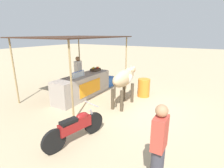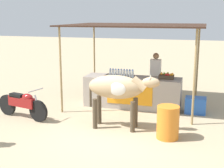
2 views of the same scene
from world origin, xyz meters
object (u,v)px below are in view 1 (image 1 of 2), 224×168
cow (124,79)px  passerby_on_street (158,150)px  cooler_box (108,82)px  motorcycle_parked (76,126)px  vendor_behind_counter (78,73)px  fruit_crate (96,69)px  stall_counter (83,86)px  water_barrel (144,88)px

cow → passerby_on_street: passerby_on_street is taller
cooler_box → motorcycle_parked: bearing=-158.0°
vendor_behind_counter → passerby_on_street: bearing=-127.2°
fruit_crate → cooler_box: 1.21m
vendor_behind_counter → cow: vendor_behind_counter is taller
stall_counter → fruit_crate: bearing=2.9°
vendor_behind_counter → passerby_on_street: 6.16m
vendor_behind_counter → motorcycle_parked: (-3.29, -2.72, -0.42)m
cow → cooler_box: bearing=44.6°
cooler_box → water_barrel: bearing=-104.4°
fruit_crate → vendor_behind_counter: (-0.44, 0.70, -0.19)m
water_barrel → motorcycle_parked: bearing=175.8°
stall_counter → cow: bearing=-88.1°
fruit_crate → passerby_on_street: (-4.16, -4.21, -0.19)m
passerby_on_street → motorcycle_parked: bearing=78.8°
vendor_behind_counter → fruit_crate: bearing=-57.7°
stall_counter → motorcycle_parked: stall_counter is taller
stall_counter → passerby_on_street: bearing=-127.0°
vendor_behind_counter → cooler_box: size_ratio=2.75×
water_barrel → passerby_on_street: size_ratio=0.48×
stall_counter → passerby_on_street: passerby_on_street is taller
stall_counter → vendor_behind_counter: size_ratio=1.82×
cooler_box → passerby_on_street: (-5.06, -4.06, 0.61)m
water_barrel → cooler_box: bearing=75.6°
vendor_behind_counter → water_barrel: vendor_behind_counter is taller
stall_counter → cooler_box: (1.94, -0.10, -0.24)m
water_barrel → cow: size_ratio=0.43×
stall_counter → motorcycle_parked: size_ratio=1.70×
fruit_crate → cow: bearing=-116.0°
passerby_on_street → vendor_behind_counter: bearing=52.8°
fruit_crate → stall_counter: bearing=-177.1°
stall_counter → passerby_on_street: (-3.13, -4.15, 0.37)m
vendor_behind_counter → motorcycle_parked: size_ratio=0.93×
stall_counter → water_barrel: 2.65m
cow → fruit_crate: bearing=64.0°
fruit_crate → cow: (-0.97, -1.99, -0.00)m
water_barrel → passerby_on_street: bearing=-157.3°
cow → passerby_on_street: (-3.19, -2.21, -0.18)m
fruit_crate → cooler_box: fruit_crate is taller
stall_counter → cooler_box: stall_counter is taller
water_barrel → passerby_on_street: (-4.50, -1.89, 0.46)m
cow → motorcycle_parked: cow is taller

